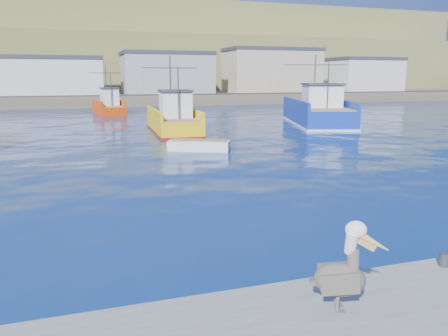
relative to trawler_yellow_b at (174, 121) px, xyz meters
name	(u,v)px	position (x,y,z in m)	size (l,w,h in m)	color
ground	(256,247)	(-2.79, -25.18, -0.96)	(260.00, 260.00, 0.00)	#071153
dock_bollards	(348,275)	(-2.19, -28.58, -0.31)	(36.20, 0.20, 0.30)	#4C4C4C
far_shore	(97,59)	(-2.79, 84.02, 8.02)	(200.00, 81.00, 24.00)	brown
trawler_yellow_b	(174,121)	(0.00, 0.00, 0.00)	(4.58, 9.78, 6.31)	yellow
trawler_blue	(317,112)	(14.52, 2.10, 0.18)	(7.99, 13.72, 6.73)	#12339C
boat_orange	(109,106)	(-4.03, 20.38, 0.04)	(3.91, 7.73, 5.96)	#D03C05
skiff_mid	(199,146)	(-0.29, -9.42, -0.69)	(3.99, 2.78, 0.82)	silver
pelican	(343,272)	(-2.91, -29.46, 0.25)	(1.29, 0.86, 1.65)	#595451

